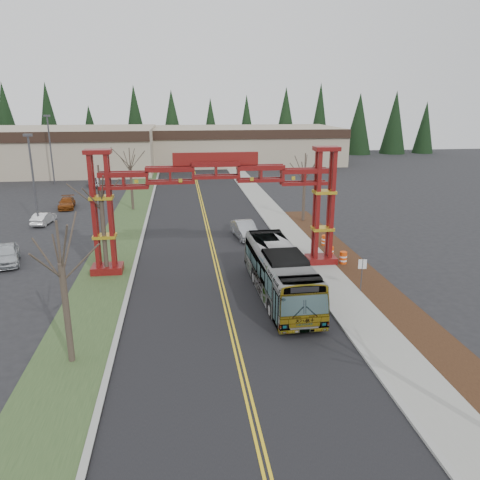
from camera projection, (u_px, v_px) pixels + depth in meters
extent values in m
plane|color=black|center=(256.00, 428.00, 17.94)|extent=(200.00, 200.00, 0.00)
cube|color=black|center=(211.00, 241.00, 41.69)|extent=(12.00, 110.00, 0.02)
cube|color=yellow|center=(209.00, 241.00, 41.67)|extent=(0.12, 100.00, 0.01)
cube|color=yellow|center=(212.00, 241.00, 41.70)|extent=(0.12, 100.00, 0.01)
cube|color=#9F9F9A|center=(278.00, 238.00, 42.43)|extent=(0.30, 110.00, 0.15)
cube|color=gray|center=(294.00, 238.00, 42.61)|extent=(2.60, 110.00, 0.14)
cube|color=black|center=(393.00, 304.00, 28.68)|extent=(2.60, 50.00, 0.12)
cube|color=#304924|center=(119.00, 244.00, 40.70)|extent=(4.00, 110.00, 0.08)
cube|color=#9F9F9A|center=(141.00, 243.00, 40.92)|extent=(0.30, 110.00, 0.15)
cube|color=#570B0C|center=(108.00, 269.00, 33.98)|extent=(2.20, 1.60, 0.60)
cube|color=#570B0C|center=(94.00, 213.00, 32.34)|extent=(0.28, 0.28, 8.00)
cube|color=#570B0C|center=(110.00, 212.00, 32.48)|extent=(0.28, 0.28, 8.00)
cube|color=#570B0C|center=(95.00, 211.00, 33.01)|extent=(0.28, 0.28, 8.00)
cube|color=#570B0C|center=(111.00, 210.00, 33.14)|extent=(0.28, 0.28, 8.00)
cube|color=gold|center=(105.00, 236.00, 33.26)|extent=(1.60, 1.10, 0.22)
cube|color=gold|center=(101.00, 197.00, 32.46)|extent=(1.60, 1.10, 0.22)
cube|color=#570B0C|center=(97.00, 152.00, 31.56)|extent=(1.80, 1.20, 0.30)
cube|color=#570B0C|center=(321.00, 260.00, 35.94)|extent=(2.20, 1.60, 0.60)
cube|color=#570B0C|center=(318.00, 206.00, 34.31)|extent=(0.28, 0.28, 8.00)
cube|color=#570B0C|center=(332.00, 206.00, 34.45)|extent=(0.28, 0.28, 8.00)
cube|color=#570B0C|center=(315.00, 204.00, 34.98)|extent=(0.28, 0.28, 8.00)
cube|color=#570B0C|center=(329.00, 204.00, 35.11)|extent=(0.28, 0.28, 8.00)
cube|color=gold|center=(322.00, 229.00, 35.23)|extent=(1.60, 1.10, 0.22)
cube|color=gold|center=(324.00, 192.00, 34.43)|extent=(1.60, 1.10, 0.22)
cube|color=#570B0C|center=(327.00, 149.00, 33.52)|extent=(1.80, 1.20, 0.30)
cube|color=#570B0C|center=(216.00, 168.00, 32.90)|extent=(16.00, 0.90, 1.00)
cube|color=#570B0C|center=(216.00, 181.00, 33.16)|extent=(16.00, 0.90, 0.60)
cube|color=maroon|center=(216.00, 159.00, 32.71)|extent=(6.00, 0.25, 0.90)
cube|color=tan|center=(20.00, 150.00, 81.59)|extent=(46.00, 22.00, 7.50)
cube|color=tan|center=(241.00, 145.00, 94.19)|extent=(38.00, 20.00, 7.00)
cube|color=black|center=(249.00, 135.00, 83.82)|extent=(38.00, 0.40, 1.60)
cone|color=black|center=(9.00, 128.00, 98.83)|extent=(5.60, 5.60, 13.00)
cylinder|color=#382D26|center=(13.00, 155.00, 100.46)|extent=(0.80, 0.80, 1.60)
cone|color=black|center=(51.00, 128.00, 99.87)|extent=(5.60, 5.60, 13.00)
cylinder|color=#382D26|center=(54.00, 155.00, 101.50)|extent=(0.80, 0.80, 1.60)
cone|color=black|center=(92.00, 127.00, 100.92)|extent=(5.60, 5.60, 13.00)
cylinder|color=#382D26|center=(94.00, 154.00, 102.55)|extent=(0.80, 0.80, 1.60)
cone|color=black|center=(132.00, 127.00, 101.96)|extent=(5.60, 5.60, 13.00)
cylinder|color=#382D26|center=(134.00, 153.00, 103.59)|extent=(0.80, 0.80, 1.60)
cone|color=black|center=(171.00, 127.00, 103.01)|extent=(5.60, 5.60, 13.00)
cylinder|color=#382D26|center=(172.00, 153.00, 104.64)|extent=(0.80, 0.80, 1.60)
cone|color=black|center=(210.00, 127.00, 104.05)|extent=(5.60, 5.60, 13.00)
cylinder|color=#382D26|center=(210.00, 152.00, 105.69)|extent=(0.80, 0.80, 1.60)
cone|color=black|center=(247.00, 126.00, 105.10)|extent=(5.60, 5.60, 13.00)
cylinder|color=#382D26|center=(247.00, 152.00, 106.73)|extent=(0.80, 0.80, 1.60)
cone|color=black|center=(284.00, 126.00, 106.14)|extent=(5.60, 5.60, 13.00)
cylinder|color=#382D26|center=(284.00, 151.00, 107.78)|extent=(0.80, 0.80, 1.60)
cone|color=black|center=(321.00, 126.00, 107.19)|extent=(5.60, 5.60, 13.00)
cylinder|color=#382D26|center=(320.00, 151.00, 108.82)|extent=(0.80, 0.80, 1.60)
cone|color=black|center=(356.00, 126.00, 108.24)|extent=(5.60, 5.60, 13.00)
cylinder|color=#382D26|center=(355.00, 150.00, 109.87)|extent=(0.80, 0.80, 1.60)
cone|color=black|center=(391.00, 125.00, 109.28)|extent=(5.60, 5.60, 13.00)
cylinder|color=#382D26|center=(389.00, 150.00, 110.91)|extent=(0.80, 0.80, 1.60)
cone|color=black|center=(425.00, 125.00, 110.33)|extent=(5.60, 5.60, 13.00)
cylinder|color=#382D26|center=(423.00, 150.00, 111.96)|extent=(0.80, 0.80, 1.60)
imported|color=#ADAFB5|center=(280.00, 273.00, 29.60)|extent=(2.94, 11.50, 3.19)
imported|color=#A5A8AD|center=(245.00, 230.00, 42.56)|extent=(2.24, 4.85, 1.54)
imported|color=silver|center=(6.00, 254.00, 35.81)|extent=(2.92, 4.78, 1.52)
imported|color=white|center=(43.00, 218.00, 47.36)|extent=(1.75, 3.86, 1.23)
imported|color=brown|center=(67.00, 203.00, 54.42)|extent=(2.24, 4.42, 1.23)
imported|color=#ADAFB5|center=(93.00, 182.00, 67.88)|extent=(2.49, 4.29, 1.34)
cylinder|color=#382D26|center=(67.00, 314.00, 21.78)|extent=(0.30, 0.30, 5.02)
cylinder|color=#382D26|center=(59.00, 243.00, 20.79)|extent=(0.11, 0.11, 2.09)
cylinder|color=#382D26|center=(104.00, 235.00, 32.99)|extent=(0.31, 0.31, 5.86)
cylinder|color=#382D26|center=(99.00, 181.00, 31.87)|extent=(0.12, 0.12, 2.12)
cylinder|color=#382D26|center=(132.00, 188.00, 52.98)|extent=(0.30, 0.30, 5.07)
cylinder|color=#382D26|center=(130.00, 157.00, 51.99)|extent=(0.11, 0.11, 2.07)
cylinder|color=#382D26|center=(304.00, 198.00, 47.87)|extent=(0.30, 0.30, 5.04)
cylinder|color=#382D26|center=(305.00, 164.00, 46.87)|extent=(0.11, 0.11, 2.09)
cylinder|color=#3F3F44|center=(34.00, 183.00, 45.24)|extent=(0.20, 0.20, 8.85)
cube|color=#3F3F44|center=(28.00, 135.00, 43.94)|extent=(0.79, 0.39, 0.25)
cylinder|color=#3F3F44|center=(51.00, 151.00, 68.92)|extent=(0.22, 0.22, 9.84)
cube|color=#3F3F44|center=(47.00, 116.00, 67.49)|extent=(0.87, 0.44, 0.27)
cylinder|color=#3F3F44|center=(362.00, 276.00, 30.22)|extent=(0.06, 0.06, 2.30)
cube|color=white|center=(362.00, 264.00, 29.98)|extent=(0.52, 0.14, 0.63)
cylinder|color=#EA480D|center=(343.00, 258.00, 35.60)|extent=(0.55, 0.55, 1.05)
cylinder|color=white|center=(343.00, 256.00, 35.56)|extent=(0.57, 0.57, 0.13)
cylinder|color=white|center=(343.00, 260.00, 35.65)|extent=(0.57, 0.57, 0.13)
cylinder|color=#EA480D|center=(330.00, 252.00, 37.11)|extent=(0.50, 0.50, 0.97)
cylinder|color=white|center=(330.00, 251.00, 37.07)|extent=(0.52, 0.52, 0.12)
cylinder|color=white|center=(330.00, 254.00, 37.15)|extent=(0.52, 0.52, 0.12)
cylinder|color=#EA480D|center=(325.00, 241.00, 40.15)|extent=(0.52, 0.52, 0.99)
cylinder|color=white|center=(325.00, 239.00, 40.11)|extent=(0.54, 0.54, 0.12)
cylinder|color=white|center=(325.00, 242.00, 40.19)|extent=(0.54, 0.54, 0.12)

